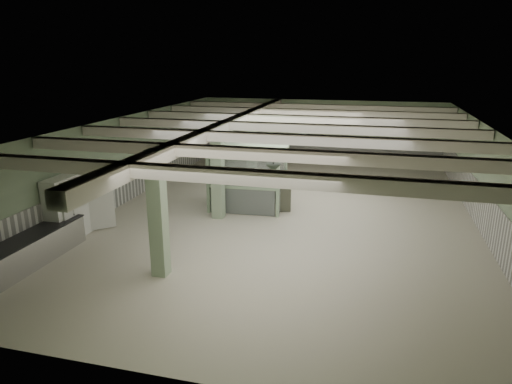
% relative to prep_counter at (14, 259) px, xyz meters
% --- Properties ---
extents(floor, '(20.00, 20.00, 0.00)m').
position_rel_prep_counter_xyz_m(floor, '(6.54, 7.00, -0.46)').
color(floor, beige).
rests_on(floor, ground).
extents(ceiling, '(14.00, 20.00, 0.02)m').
position_rel_prep_counter_xyz_m(ceiling, '(6.54, 7.00, 3.14)').
color(ceiling, beige).
rests_on(ceiling, wall_back).
extents(wall_back, '(14.00, 0.02, 3.60)m').
position_rel_prep_counter_xyz_m(wall_back, '(6.54, 17.00, 1.34)').
color(wall_back, '#A7C19B').
rests_on(wall_back, floor).
extents(wall_front, '(14.00, 0.02, 3.60)m').
position_rel_prep_counter_xyz_m(wall_front, '(6.54, -3.00, 1.34)').
color(wall_front, '#A7C19B').
rests_on(wall_front, floor).
extents(wall_left, '(0.02, 20.00, 3.60)m').
position_rel_prep_counter_xyz_m(wall_left, '(-0.46, 7.00, 1.34)').
color(wall_left, '#A7C19B').
rests_on(wall_left, floor).
extents(wall_right, '(0.02, 20.00, 3.60)m').
position_rel_prep_counter_xyz_m(wall_right, '(13.54, 7.00, 1.34)').
color(wall_right, '#A7C19B').
rests_on(wall_right, floor).
extents(wainscot_left, '(0.05, 19.90, 1.50)m').
position_rel_prep_counter_xyz_m(wainscot_left, '(-0.43, 7.00, 0.29)').
color(wainscot_left, white).
rests_on(wainscot_left, floor).
extents(wainscot_right, '(0.05, 19.90, 1.50)m').
position_rel_prep_counter_xyz_m(wainscot_right, '(13.52, 7.00, 0.29)').
color(wainscot_right, white).
rests_on(wainscot_right, floor).
extents(wainscot_back, '(13.90, 0.05, 1.50)m').
position_rel_prep_counter_xyz_m(wainscot_back, '(6.54, 16.98, 0.29)').
color(wainscot_back, white).
rests_on(wainscot_back, floor).
extents(girder, '(0.45, 19.90, 0.40)m').
position_rel_prep_counter_xyz_m(girder, '(4.04, 7.00, 2.92)').
color(girder, white).
rests_on(girder, ceiling).
extents(beam_a, '(13.90, 0.35, 0.32)m').
position_rel_prep_counter_xyz_m(beam_a, '(6.54, -0.50, 2.96)').
color(beam_a, white).
rests_on(beam_a, ceiling).
extents(beam_b, '(13.90, 0.35, 0.32)m').
position_rel_prep_counter_xyz_m(beam_b, '(6.54, 2.00, 2.96)').
color(beam_b, white).
rests_on(beam_b, ceiling).
extents(beam_c, '(13.90, 0.35, 0.32)m').
position_rel_prep_counter_xyz_m(beam_c, '(6.54, 4.50, 2.96)').
color(beam_c, white).
rests_on(beam_c, ceiling).
extents(beam_d, '(13.90, 0.35, 0.32)m').
position_rel_prep_counter_xyz_m(beam_d, '(6.54, 7.00, 2.96)').
color(beam_d, white).
rests_on(beam_d, ceiling).
extents(beam_e, '(13.90, 0.35, 0.32)m').
position_rel_prep_counter_xyz_m(beam_e, '(6.54, 9.50, 2.96)').
color(beam_e, white).
rests_on(beam_e, ceiling).
extents(beam_f, '(13.90, 0.35, 0.32)m').
position_rel_prep_counter_xyz_m(beam_f, '(6.54, 12.00, 2.96)').
color(beam_f, white).
rests_on(beam_f, ceiling).
extents(beam_g, '(13.90, 0.35, 0.32)m').
position_rel_prep_counter_xyz_m(beam_g, '(6.54, 14.50, 2.96)').
color(beam_g, white).
rests_on(beam_g, ceiling).
extents(column_a, '(0.42, 0.42, 3.60)m').
position_rel_prep_counter_xyz_m(column_a, '(4.04, 1.00, 1.34)').
color(column_a, '#A8C49E').
rests_on(column_a, floor).
extents(column_b, '(0.42, 0.42, 3.60)m').
position_rel_prep_counter_xyz_m(column_b, '(4.04, 6.00, 1.34)').
color(column_b, '#A8C49E').
rests_on(column_b, floor).
extents(column_c, '(0.42, 0.42, 3.60)m').
position_rel_prep_counter_xyz_m(column_c, '(4.04, 11.00, 1.34)').
color(column_c, '#A8C49E').
rests_on(column_c, floor).
extents(column_d, '(0.42, 0.42, 3.60)m').
position_rel_prep_counter_xyz_m(column_d, '(4.04, 15.00, 1.34)').
color(column_d, '#A8C49E').
rests_on(column_d, floor).
extents(pendant_front, '(0.44, 0.44, 0.22)m').
position_rel_prep_counter_xyz_m(pendant_front, '(7.04, 2.00, 2.59)').
color(pendant_front, '#2B3A2D').
rests_on(pendant_front, ceiling).
extents(pendant_mid, '(0.44, 0.44, 0.22)m').
position_rel_prep_counter_xyz_m(pendant_mid, '(7.04, 7.50, 2.59)').
color(pendant_mid, '#2B3A2D').
rests_on(pendant_mid, ceiling).
extents(pendant_back, '(0.44, 0.44, 0.22)m').
position_rel_prep_counter_xyz_m(pendant_back, '(7.04, 12.50, 2.59)').
color(pendant_back, '#2B3A2D').
rests_on(pendant_back, ceiling).
extents(prep_counter, '(0.94, 5.38, 0.91)m').
position_rel_prep_counter_xyz_m(prep_counter, '(0.00, 0.00, 0.00)').
color(prep_counter, '#BBBABF').
rests_on(prep_counter, floor).
extents(pitcher_near, '(0.23, 0.25, 0.29)m').
position_rel_prep_counter_xyz_m(pitcher_near, '(0.07, 2.27, 0.59)').
color(pitcher_near, '#BBBABF').
rests_on(pitcher_near, prep_counter).
extents(veg_colander, '(0.51, 0.51, 0.19)m').
position_rel_prep_counter_xyz_m(veg_colander, '(-0.01, 2.21, 0.53)').
color(veg_colander, '#47464C').
rests_on(veg_colander, prep_counter).
extents(walkin_cooler, '(1.09, 2.40, 2.20)m').
position_rel_prep_counter_xyz_m(walkin_cooler, '(-0.08, 3.00, 0.64)').
color(walkin_cooler, white).
rests_on(walkin_cooler, floor).
extents(guard_booth, '(3.15, 2.72, 2.41)m').
position_rel_prep_counter_xyz_m(guard_booth, '(4.79, 7.65, 1.20)').
color(guard_booth, '#9DBA95').
rests_on(guard_booth, floor).
extents(filing_cabinet, '(0.65, 0.78, 1.46)m').
position_rel_prep_counter_xyz_m(filing_cabinet, '(6.30, 7.55, 0.27)').
color(filing_cabinet, '#545648').
rests_on(filing_cabinet, floor).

